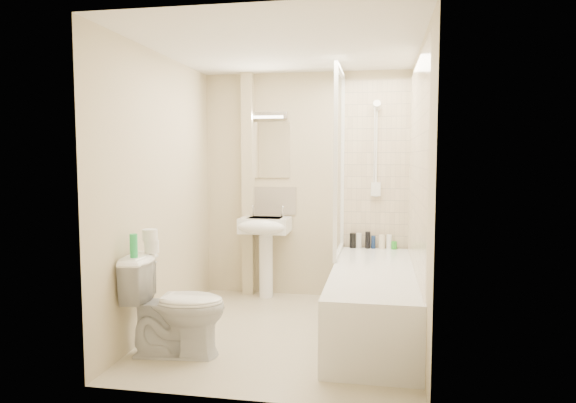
# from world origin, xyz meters

# --- Properties ---
(floor) EXTENTS (2.50, 2.50, 0.00)m
(floor) POSITION_xyz_m (0.00, 0.00, 0.00)
(floor) COLOR beige
(floor) RESTS_ON ground
(wall_back) EXTENTS (2.20, 0.02, 2.40)m
(wall_back) POSITION_xyz_m (0.00, 1.25, 1.20)
(wall_back) COLOR beige
(wall_back) RESTS_ON ground
(wall_left) EXTENTS (0.02, 2.50, 2.40)m
(wall_left) POSITION_xyz_m (-1.10, 0.00, 1.20)
(wall_left) COLOR beige
(wall_left) RESTS_ON ground
(wall_right) EXTENTS (0.02, 2.50, 2.40)m
(wall_right) POSITION_xyz_m (1.10, 0.00, 1.20)
(wall_right) COLOR beige
(wall_right) RESTS_ON ground
(ceiling) EXTENTS (2.20, 2.50, 0.02)m
(ceiling) POSITION_xyz_m (0.00, 0.00, 2.40)
(ceiling) COLOR white
(ceiling) RESTS_ON wall_back
(tile_back) EXTENTS (0.70, 0.01, 1.75)m
(tile_back) POSITION_xyz_m (0.75, 1.24, 1.42)
(tile_back) COLOR beige
(tile_back) RESTS_ON wall_back
(tile_right) EXTENTS (0.01, 2.10, 1.75)m
(tile_right) POSITION_xyz_m (1.09, 0.15, 1.42)
(tile_right) COLOR beige
(tile_right) RESTS_ON wall_right
(pipe_boxing) EXTENTS (0.12, 0.12, 2.40)m
(pipe_boxing) POSITION_xyz_m (-0.62, 1.19, 1.20)
(pipe_boxing) COLOR beige
(pipe_boxing) RESTS_ON ground
(splashback) EXTENTS (0.60, 0.02, 0.30)m
(splashback) POSITION_xyz_m (-0.40, 1.24, 1.03)
(splashback) COLOR beige
(splashback) RESTS_ON wall_back
(mirror) EXTENTS (0.46, 0.01, 0.60)m
(mirror) POSITION_xyz_m (-0.40, 1.24, 1.58)
(mirror) COLOR white
(mirror) RESTS_ON wall_back
(strip_light) EXTENTS (0.42, 0.07, 0.07)m
(strip_light) POSITION_xyz_m (-0.40, 1.22, 1.95)
(strip_light) COLOR silver
(strip_light) RESTS_ON wall_back
(bathtub) EXTENTS (0.70, 2.10, 0.55)m
(bathtub) POSITION_xyz_m (0.75, 0.15, 0.29)
(bathtub) COLOR white
(bathtub) RESTS_ON ground
(shower_screen) EXTENTS (0.04, 0.92, 1.80)m
(shower_screen) POSITION_xyz_m (0.40, 0.80, 1.45)
(shower_screen) COLOR white
(shower_screen) RESTS_ON bathtub
(shower_fixture) EXTENTS (0.10, 0.16, 0.99)m
(shower_fixture) POSITION_xyz_m (0.75, 1.19, 1.55)
(shower_fixture) COLOR white
(shower_fixture) RESTS_ON wall_back
(pedestal_sink) EXTENTS (0.51, 0.47, 0.99)m
(pedestal_sink) POSITION_xyz_m (-0.40, 1.01, 0.69)
(pedestal_sink) COLOR white
(pedestal_sink) RESTS_ON ground
(bottle_black_a) EXTENTS (0.06, 0.06, 0.16)m
(bottle_black_a) POSITION_xyz_m (0.52, 1.16, 0.63)
(bottle_black_a) COLOR black
(bottle_black_a) RESTS_ON bathtub
(bottle_white_a) EXTENTS (0.06, 0.06, 0.16)m
(bottle_white_a) POSITION_xyz_m (0.58, 1.16, 0.63)
(bottle_white_a) COLOR silver
(bottle_white_a) RESTS_ON bathtub
(bottle_black_b) EXTENTS (0.06, 0.06, 0.18)m
(bottle_black_b) POSITION_xyz_m (0.68, 1.16, 0.64)
(bottle_black_b) COLOR black
(bottle_black_b) RESTS_ON bathtub
(bottle_blue) EXTENTS (0.05, 0.05, 0.13)m
(bottle_blue) POSITION_xyz_m (0.73, 1.16, 0.62)
(bottle_blue) COLOR #122550
(bottle_blue) RESTS_ON bathtub
(bottle_cream) EXTENTS (0.07, 0.07, 0.15)m
(bottle_cream) POSITION_xyz_m (0.82, 1.16, 0.62)
(bottle_cream) COLOR beige
(bottle_cream) RESTS_ON bathtub
(bottle_white_b) EXTENTS (0.05, 0.05, 0.15)m
(bottle_white_b) POSITION_xyz_m (0.90, 1.16, 0.62)
(bottle_white_b) COLOR white
(bottle_white_b) RESTS_ON bathtub
(bottle_green) EXTENTS (0.06, 0.06, 0.08)m
(bottle_green) POSITION_xyz_m (0.95, 1.16, 0.59)
(bottle_green) COLOR green
(bottle_green) RESTS_ON bathtub
(toilet) EXTENTS (0.57, 0.83, 0.76)m
(toilet) POSITION_xyz_m (-0.72, -0.62, 0.38)
(toilet) COLOR white
(toilet) RESTS_ON ground
(toilet_roll_lower) EXTENTS (0.11, 0.11, 0.10)m
(toilet_roll_lower) POSITION_xyz_m (-0.95, -0.53, 0.81)
(toilet_roll_lower) COLOR white
(toilet_roll_lower) RESTS_ON toilet
(toilet_roll_upper) EXTENTS (0.12, 0.12, 0.09)m
(toilet_roll_upper) POSITION_xyz_m (-0.95, -0.56, 0.91)
(toilet_roll_upper) COLOR white
(toilet_roll_upper) RESTS_ON toilet_roll_lower
(green_bottle) EXTENTS (0.06, 0.06, 0.18)m
(green_bottle) POSITION_xyz_m (-1.00, -0.73, 0.85)
(green_bottle) COLOR #28C059
(green_bottle) RESTS_ON toilet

